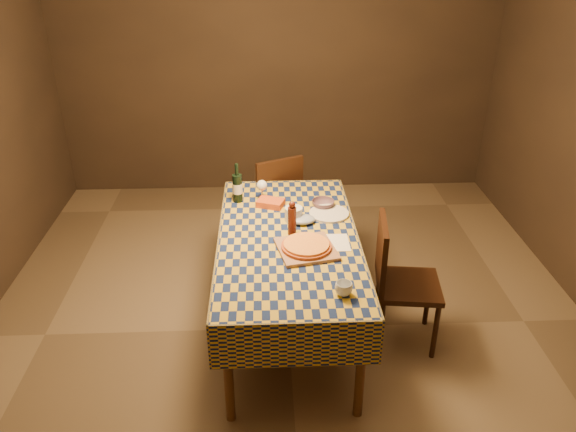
{
  "coord_description": "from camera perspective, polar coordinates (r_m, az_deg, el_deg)",
  "views": [
    {
      "loc": [
        -0.15,
        -3.26,
        2.63
      ],
      "look_at": [
        0.0,
        0.05,
        0.9
      ],
      "focal_mm": 35.0,
      "sensor_mm": 36.0,
      "label": 1
    }
  ],
  "objects": [
    {
      "name": "room",
      "position": [
        3.5,
        0.04,
        6.15
      ],
      "size": [
        5.0,
        5.1,
        2.7
      ],
      "color": "brown",
      "rests_on": "ground"
    },
    {
      "name": "dining_table",
      "position": [
        3.79,
        0.03,
        -3.11
      ],
      "size": [
        0.94,
        1.84,
        0.77
      ],
      "color": "brown",
      "rests_on": "ground"
    },
    {
      "name": "cutting_board",
      "position": [
        3.6,
        1.87,
        -3.37
      ],
      "size": [
        0.42,
        0.42,
        0.02
      ],
      "primitive_type": "cube",
      "rotation": [
        0.0,
        0.0,
        0.21
      ],
      "color": "#9A6848",
      "rests_on": "dining_table"
    },
    {
      "name": "pizza",
      "position": [
        3.58,
        1.88,
        -3.01
      ],
      "size": [
        0.39,
        0.39,
        0.03
      ],
      "color": "#A8471C",
      "rests_on": "cutting_board"
    },
    {
      "name": "pepper_mill",
      "position": [
        3.74,
        0.41,
        -0.3
      ],
      "size": [
        0.06,
        0.06,
        0.24
      ],
      "color": "#491911",
      "rests_on": "dining_table"
    },
    {
      "name": "bowl",
      "position": [
        4.14,
        3.58,
        1.24
      ],
      "size": [
        0.22,
        0.22,
        0.05
      ],
      "primitive_type": "imported",
      "rotation": [
        0.0,
        0.0,
        -0.38
      ],
      "color": "#5B404C",
      "rests_on": "dining_table"
    },
    {
      "name": "wine_glass",
      "position": [
        4.21,
        -2.67,
        3.06
      ],
      "size": [
        0.08,
        0.08,
        0.16
      ],
      "color": "white",
      "rests_on": "dining_table"
    },
    {
      "name": "wine_bottle",
      "position": [
        4.2,
        -5.16,
        2.91
      ],
      "size": [
        0.09,
        0.09,
        0.3
      ],
      "color": "black",
      "rests_on": "dining_table"
    },
    {
      "name": "deli_tub",
      "position": [
        3.93,
        0.57,
        0.19
      ],
      "size": [
        0.13,
        0.13,
        0.1
      ],
      "primitive_type": "cylinder",
      "rotation": [
        0.0,
        0.0,
        -0.04
      ],
      "color": "silver",
      "rests_on": "dining_table"
    },
    {
      "name": "takeout_container",
      "position": [
        4.16,
        -1.78,
        1.34
      ],
      "size": [
        0.22,
        0.19,
        0.05
      ],
      "primitive_type": "cube",
      "rotation": [
        0.0,
        0.0,
        -0.35
      ],
      "color": "#C94B1A",
      "rests_on": "dining_table"
    },
    {
      "name": "white_plate",
      "position": [
        4.05,
        4.19,
        0.25
      ],
      "size": [
        0.38,
        0.38,
        0.02
      ],
      "primitive_type": "cylinder",
      "rotation": [
        0.0,
        0.0,
        -0.42
      ],
      "color": "silver",
      "rests_on": "dining_table"
    },
    {
      "name": "tumbler",
      "position": [
        3.19,
        5.68,
        -7.37
      ],
      "size": [
        0.1,
        0.1,
        0.08
      ],
      "primitive_type": "imported",
      "rotation": [
        0.0,
        0.0,
        0.02
      ],
      "color": "silver",
      "rests_on": "dining_table"
    },
    {
      "name": "flour_patch",
      "position": [
        3.69,
        3.95,
        -2.73
      ],
      "size": [
        0.3,
        0.23,
        0.0
      ],
      "primitive_type": "cube",
      "rotation": [
        0.0,
        0.0,
        -0.01
      ],
      "color": "white",
      "rests_on": "dining_table"
    },
    {
      "name": "flour_bag",
      "position": [
        3.92,
        1.45,
        -0.34
      ],
      "size": [
        0.22,
        0.19,
        0.05
      ],
      "primitive_type": "ellipsoid",
      "rotation": [
        0.0,
        0.0,
        -0.31
      ],
      "color": "#909EB8",
      "rests_on": "dining_table"
    },
    {
      "name": "chair_far",
      "position": [
        4.83,
        -1.43,
        1.7
      ],
      "size": [
        0.56,
        0.56,
        0.93
      ],
      "color": "black",
      "rests_on": "ground"
    },
    {
      "name": "chair_right",
      "position": [
        3.87,
        11.01,
        -6.03
      ],
      "size": [
        0.48,
        0.47,
        0.93
      ],
      "color": "black",
      "rests_on": "ground"
    }
  ]
}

